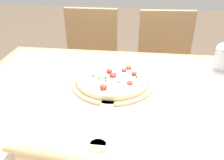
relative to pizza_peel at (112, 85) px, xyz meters
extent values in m
cube|color=#A87F51|center=(0.02, -0.10, -0.03)|extent=(1.21, 0.95, 0.03)
cylinder|color=#A87F51|center=(-0.53, 0.32, -0.41)|extent=(0.06, 0.06, 0.74)
cylinder|color=#A87F51|center=(0.57, 0.32, -0.41)|extent=(0.06, 0.06, 0.74)
cube|color=silver|center=(0.02, -0.10, -0.01)|extent=(1.13, 0.87, 0.00)
cylinder|color=tan|center=(0.00, 0.03, 0.00)|extent=(0.34, 0.34, 0.01)
cube|color=tan|center=(0.00, -0.23, 0.00)|extent=(0.04, 0.22, 0.01)
cylinder|color=tan|center=(0.00, -0.34, 0.00)|extent=(0.05, 0.05, 0.01)
cylinder|color=beige|center=(0.00, 0.03, 0.01)|extent=(0.30, 0.30, 0.02)
torus|color=beige|center=(0.00, 0.03, 0.02)|extent=(0.30, 0.30, 0.02)
cylinder|color=white|center=(0.00, 0.03, 0.02)|extent=(0.26, 0.26, 0.00)
ellipsoid|color=red|center=(0.00, 0.03, 0.03)|extent=(0.03, 0.03, 0.01)
ellipsoid|color=red|center=(-0.02, 0.06, 0.03)|extent=(0.03, 0.03, 0.02)
ellipsoid|color=red|center=(0.06, 0.10, 0.03)|extent=(0.02, 0.02, 0.01)
ellipsoid|color=red|center=(0.07, -0.03, 0.03)|extent=(0.02, 0.02, 0.01)
ellipsoid|color=red|center=(0.04, 0.08, 0.03)|extent=(0.02, 0.02, 0.01)
ellipsoid|color=red|center=(0.09, 0.05, 0.03)|extent=(0.02, 0.02, 0.01)
ellipsoid|color=red|center=(-0.02, -0.07, 0.03)|extent=(0.03, 0.03, 0.02)
cube|color=#387533|center=(0.10, 0.02, 0.03)|extent=(0.01, 0.01, 0.01)
cube|color=#387533|center=(-0.02, -0.02, 0.03)|extent=(0.01, 0.01, 0.01)
cube|color=#387533|center=(-0.08, 0.01, 0.03)|extent=(0.01, 0.01, 0.01)
cube|color=#387533|center=(-0.02, 0.12, 0.03)|extent=(0.01, 0.01, 0.01)
cube|color=#387533|center=(-0.05, 0.00, 0.03)|extent=(0.01, 0.01, 0.01)
cube|color=#387533|center=(0.03, -0.02, 0.03)|extent=(0.01, 0.01, 0.01)
cube|color=#387533|center=(-0.03, 0.01, 0.03)|extent=(0.01, 0.01, 0.01)
cube|color=#387533|center=(-0.01, 0.02, 0.03)|extent=(0.01, 0.01, 0.01)
cylinder|color=tan|center=(-0.22, -0.39, 0.02)|extent=(0.05, 0.03, 0.03)
cube|color=tan|center=(-0.25, 0.66, -0.34)|extent=(0.40, 0.40, 0.02)
cube|color=tan|center=(-0.25, 0.85, -0.11)|extent=(0.38, 0.04, 0.44)
cylinder|color=tan|center=(-0.41, 0.50, -0.57)|extent=(0.04, 0.04, 0.43)
cylinder|color=tan|center=(-0.09, 0.50, -0.57)|extent=(0.04, 0.04, 0.43)
cylinder|color=tan|center=(-0.41, 0.82, -0.57)|extent=(0.04, 0.04, 0.43)
cylinder|color=tan|center=(-0.09, 0.82, -0.57)|extent=(0.04, 0.04, 0.43)
cube|color=tan|center=(0.30, 0.66, -0.34)|extent=(0.43, 0.43, 0.02)
cube|color=tan|center=(0.29, 0.85, -0.11)|extent=(0.38, 0.06, 0.44)
cylinder|color=tan|center=(0.15, 0.49, -0.57)|extent=(0.04, 0.04, 0.43)
cylinder|color=tan|center=(0.47, 0.52, -0.57)|extent=(0.04, 0.04, 0.43)
cylinder|color=tan|center=(0.13, 0.81, -0.57)|extent=(0.04, 0.04, 0.43)
cylinder|color=tan|center=(0.45, 0.83, -0.57)|extent=(0.04, 0.04, 0.43)
cylinder|color=#B2B7BC|center=(0.48, 0.22, 0.04)|extent=(0.08, 0.08, 0.09)
camera|label=1|loc=(0.10, -0.82, 0.49)|focal=38.00mm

